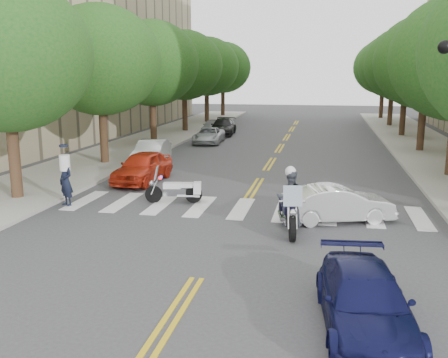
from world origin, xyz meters
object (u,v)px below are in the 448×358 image
(motorcycle_parked, at_px, (179,190))
(sedan_blue, at_px, (365,301))
(motorcycle_police, at_px, (289,202))
(convertible, at_px, (338,204))
(officer_standing, at_px, (66,181))

(motorcycle_parked, xyz_separation_m, sedan_blue, (6.29, -8.67, 0.10))
(motorcycle_police, height_order, convertible, motorcycle_police)
(motorcycle_police, distance_m, sedan_blue, 6.27)
(motorcycle_police, distance_m, motorcycle_parked, 5.20)
(motorcycle_police, relative_size, sedan_blue, 0.63)
(motorcycle_parked, relative_size, sedan_blue, 0.54)
(convertible, bearing_deg, motorcycle_police, 113.02)
(officer_standing, bearing_deg, motorcycle_police, 22.65)
(motorcycle_parked, bearing_deg, motorcycle_police, -133.27)
(motorcycle_police, xyz_separation_m, sedan_blue, (1.88, -5.97, -0.34))
(officer_standing, bearing_deg, motorcycle_parked, 50.01)
(motorcycle_parked, relative_size, convertible, 0.59)
(officer_standing, relative_size, sedan_blue, 0.46)
(convertible, bearing_deg, motorcycle_parked, 58.38)
(motorcycle_police, xyz_separation_m, convertible, (1.52, 1.36, -0.32))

